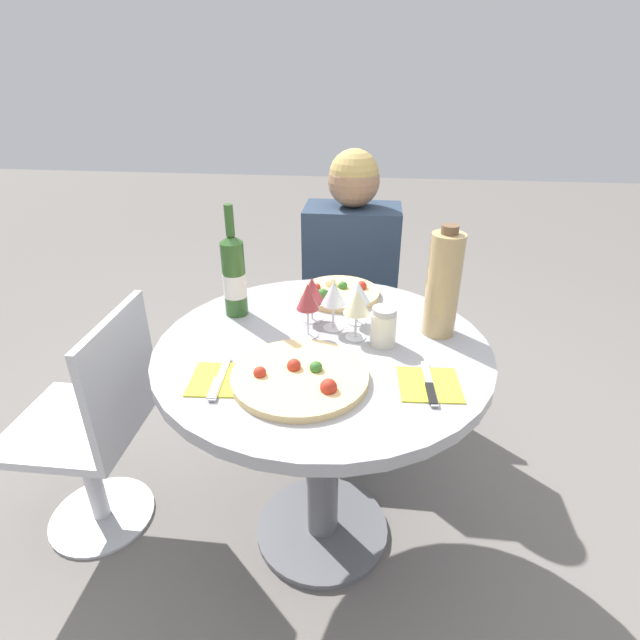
# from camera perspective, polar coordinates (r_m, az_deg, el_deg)

# --- Properties ---
(ground_plane) EXTENTS (12.00, 12.00, 0.00)m
(ground_plane) POSITION_cam_1_polar(r_m,az_deg,el_deg) (1.92, 0.24, -22.89)
(ground_plane) COLOR slate
(ground_plane) RESTS_ON ground
(dining_table) EXTENTS (0.95, 0.95, 0.77)m
(dining_table) POSITION_cam_1_polar(r_m,az_deg,el_deg) (1.51, 0.29, -8.26)
(dining_table) COLOR slate
(dining_table) RESTS_ON ground_plane
(chair_behind_diner) EXTENTS (0.40, 0.40, 0.83)m
(chair_behind_diner) POSITION_cam_1_polar(r_m,az_deg,el_deg) (2.31, 3.45, -0.17)
(chair_behind_diner) COLOR silver
(chair_behind_diner) RESTS_ON ground_plane
(seated_diner) EXTENTS (0.39, 0.48, 1.18)m
(seated_diner) POSITION_cam_1_polar(r_m,az_deg,el_deg) (2.13, 3.33, 1.12)
(seated_diner) COLOR #28384C
(seated_diner) RESTS_ON ground_plane
(chair_empty_side) EXTENTS (0.40, 0.40, 0.83)m
(chair_empty_side) POSITION_cam_1_polar(r_m,az_deg,el_deg) (1.82, -24.25, -11.45)
(chair_empty_side) COLOR silver
(chair_empty_side) RESTS_ON ground_plane
(pizza_large) EXTENTS (0.35, 0.35, 0.05)m
(pizza_large) POSITION_cam_1_polar(r_m,az_deg,el_deg) (1.26, -2.29, -6.48)
(pizza_large) COLOR #E5C17F
(pizza_large) RESTS_ON dining_table
(pizza_small_far) EXTENTS (0.27, 0.27, 0.05)m
(pizza_small_far) POSITION_cam_1_polar(r_m,az_deg,el_deg) (1.70, 2.16, 3.17)
(pizza_small_far) COLOR #E5C17F
(pizza_small_far) RESTS_ON dining_table
(wine_bottle) EXTENTS (0.07, 0.07, 0.35)m
(wine_bottle) POSITION_cam_1_polar(r_m,az_deg,el_deg) (1.56, -9.80, 5.03)
(wine_bottle) COLOR #2D5623
(wine_bottle) RESTS_ON dining_table
(tall_carafe) EXTENTS (0.09, 0.09, 0.33)m
(tall_carafe) POSITION_cam_1_polar(r_m,az_deg,el_deg) (1.45, 13.90, 3.98)
(tall_carafe) COLOR tan
(tall_carafe) RESTS_ON dining_table
(sugar_shaker) EXTENTS (0.07, 0.07, 0.11)m
(sugar_shaker) POSITION_cam_1_polar(r_m,az_deg,el_deg) (1.40, 7.27, -0.74)
(sugar_shaker) COLOR silver
(sugar_shaker) RESTS_ON dining_table
(wine_glass_front_right) EXTENTS (0.08, 0.08, 0.15)m
(wine_glass_front_right) POSITION_cam_1_polar(r_m,az_deg,el_deg) (1.40, 4.20, 2.02)
(wine_glass_front_right) COLOR silver
(wine_glass_front_right) RESTS_ON dining_table
(wine_glass_back_right) EXTENTS (0.08, 0.08, 0.13)m
(wine_glass_back_right) POSITION_cam_1_polar(r_m,az_deg,el_deg) (1.50, 4.35, 3.09)
(wine_glass_back_right) COLOR silver
(wine_glass_back_right) RESTS_ON dining_table
(wine_glass_front_left) EXTENTS (0.07, 0.07, 0.16)m
(wine_glass_front_left) POSITION_cam_1_polar(r_m,az_deg,el_deg) (1.41, -1.42, 2.55)
(wine_glass_front_left) COLOR silver
(wine_glass_front_left) RESTS_ON dining_table
(wine_glass_back_left) EXTENTS (0.07, 0.07, 0.14)m
(wine_glass_back_left) POSITION_cam_1_polar(r_m,az_deg,el_deg) (1.51, -0.92, 3.40)
(wine_glass_back_left) COLOR silver
(wine_glass_back_left) RESTS_ON dining_table
(wine_glass_center) EXTENTS (0.07, 0.07, 0.15)m
(wine_glass_center) POSITION_cam_1_polar(r_m,az_deg,el_deg) (1.45, 1.55, 2.94)
(wine_glass_center) COLOR silver
(wine_glass_center) RESTS_ON dining_table
(place_setting_left) EXTENTS (0.16, 0.19, 0.01)m
(place_setting_left) POSITION_cam_1_polar(r_m,az_deg,el_deg) (1.29, -11.34, -6.70)
(place_setting_left) COLOR yellow
(place_setting_left) RESTS_ON dining_table
(place_setting_right) EXTENTS (0.16, 0.19, 0.01)m
(place_setting_right) POSITION_cam_1_polar(r_m,az_deg,el_deg) (1.27, 12.39, -7.24)
(place_setting_right) COLOR yellow
(place_setting_right) RESTS_ON dining_table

